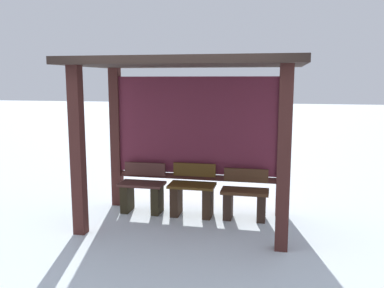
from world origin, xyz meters
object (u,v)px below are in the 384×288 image
object	(u,v)px
bench_left_inside	(142,192)
bench_right_inside	(245,199)
bench_center_inside	(192,195)
bus_shelter	(190,99)

from	to	relation	value
bench_left_inside	bench_right_inside	distance (m)	1.57
bench_center_inside	bench_right_inside	size ratio (longest dim) A/B	1.06
bus_shelter	bench_right_inside	distance (m)	1.66
bench_center_inside	bus_shelter	bearing A→B (deg)	-90.00
bus_shelter	bench_left_inside	distance (m)	1.65
bus_shelter	bench_center_inside	xyz separation A→B (m)	(0.00, 0.18, -1.43)
bench_left_inside	bench_center_inside	world-z (taller)	bench_center_inside
bus_shelter	bench_center_inside	bearing A→B (deg)	90.00
bench_left_inside	bench_center_inside	distance (m)	0.79
bus_shelter	bench_left_inside	world-z (taller)	bus_shelter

